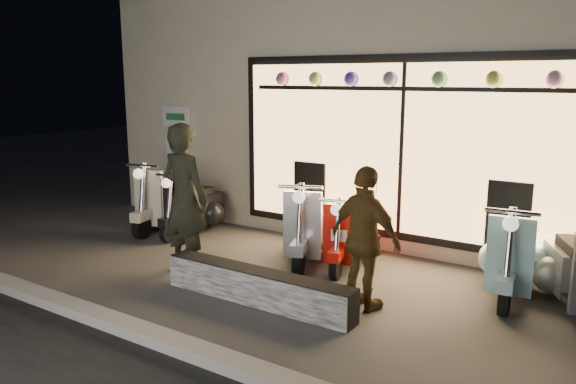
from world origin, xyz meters
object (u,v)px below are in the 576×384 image
at_px(graffiti_barrier, 257,287).
at_px(man, 185,199).
at_px(scooter_silver, 311,226).
at_px(woman, 365,239).
at_px(scooter_red, 350,235).

bearing_deg(graffiti_barrier, man, 165.95).
xyz_separation_m(scooter_silver, woman, (1.46, -1.26, 0.35)).
xyz_separation_m(scooter_silver, man, (-1.05, -1.45, 0.54)).
relative_size(graffiti_barrier, scooter_red, 1.76).
distance_m(graffiti_barrier, woman, 1.35).
height_order(scooter_silver, man, man).
height_order(scooter_silver, woman, woman).
bearing_deg(scooter_red, woman, -70.30).
distance_m(man, woman, 2.52).
bearing_deg(woman, scooter_silver, -25.11).
bearing_deg(scooter_silver, woman, -61.42).
height_order(man, woman, man).
relative_size(scooter_silver, scooter_red, 1.13).
xyz_separation_m(man, woman, (2.51, 0.19, -0.18)).
bearing_deg(scooter_red, man, -150.55).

